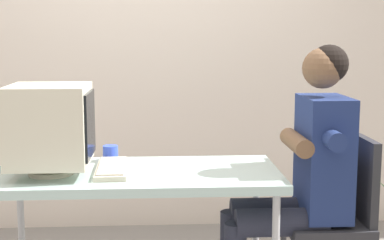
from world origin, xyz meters
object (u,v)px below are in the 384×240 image
(person_seated, at_px, (301,171))
(desk_mug, at_px, (111,153))
(desk, at_px, (137,181))
(crt_monitor, at_px, (50,126))
(keyboard, at_px, (112,168))
(office_chair, at_px, (338,213))

(person_seated, bearing_deg, desk_mug, 165.90)
(desk, height_order, crt_monitor, crt_monitor)
(person_seated, relative_size, desk_mug, 15.03)
(crt_monitor, xyz_separation_m, keyboard, (0.28, 0.04, -0.22))
(keyboard, bearing_deg, desk_mug, 96.25)
(crt_monitor, relative_size, keyboard, 1.01)
(crt_monitor, height_order, office_chair, crt_monitor)
(crt_monitor, relative_size, person_seated, 0.31)
(desk_mug, bearing_deg, person_seated, -14.10)
(desk, bearing_deg, office_chair, -0.20)
(desk, xyz_separation_m, desk_mug, (-0.15, 0.24, 0.09))
(desk, bearing_deg, person_seated, -0.25)
(crt_monitor, xyz_separation_m, desk_mug, (0.26, 0.28, -0.19))
(desk, distance_m, crt_monitor, 0.50)
(crt_monitor, relative_size, desk_mug, 4.73)
(person_seated, xyz_separation_m, desk_mug, (-0.96, 0.24, 0.05))
(desk, xyz_separation_m, crt_monitor, (-0.40, -0.04, 0.29))
(person_seated, height_order, desk_mug, person_seated)
(person_seated, bearing_deg, desk, 179.75)
(keyboard, xyz_separation_m, office_chair, (1.13, -0.01, -0.25))
(office_chair, distance_m, desk_mug, 1.21)
(keyboard, height_order, desk_mug, desk_mug)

